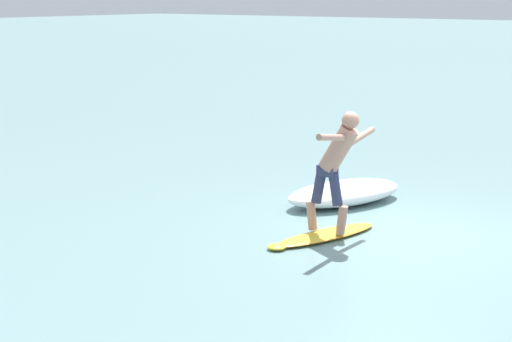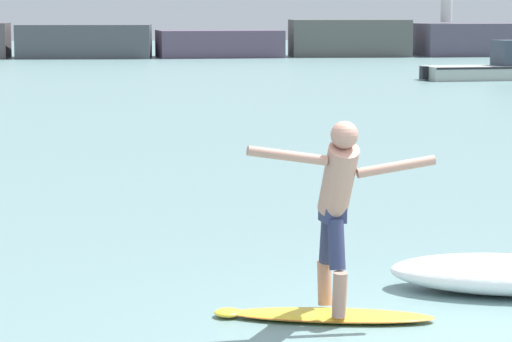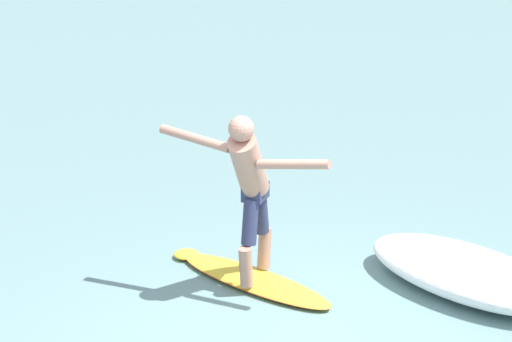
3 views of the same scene
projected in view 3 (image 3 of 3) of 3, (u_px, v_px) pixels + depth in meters
ground_plane at (289, 333)px, 11.19m from camera, size 200.00×200.00×0.00m
surfboard at (253, 279)px, 12.17m from camera, size 2.08×0.91×0.22m
surfer at (250, 181)px, 11.63m from camera, size 1.73×0.82×1.80m
wave_foam_at_tail at (468, 273)px, 11.97m from camera, size 2.49×1.69×0.38m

